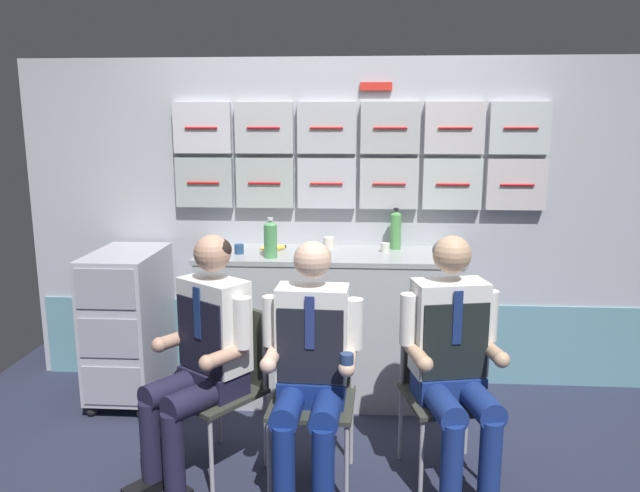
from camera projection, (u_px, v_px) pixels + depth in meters
The scene contains 15 objects.
galley_bulkhead at pixel (343, 221), 4.04m from camera, with size 4.20×0.14×2.15m.
galley_counter at pixel (329, 326), 3.90m from camera, with size 1.62×0.53×0.95m.
service_trolley at pixel (129, 321), 3.86m from camera, with size 0.40×0.65×0.96m.
folding_chair_left at pixel (228, 370), 3.12m from camera, with size 0.56×0.56×0.83m.
crew_member_left at pixel (202, 350), 2.97m from camera, with size 0.60×0.65×1.22m.
folding_chair_right at pixel (315, 378), 3.03m from camera, with size 0.42×0.42×0.83m.
crew_member_right at pixel (310, 361), 2.84m from camera, with size 0.48×0.59×1.21m.
folding_chair_by_counter at pixel (441, 374), 3.08m from camera, with size 0.47×0.47×0.83m.
crew_member_by_counter at pixel (454, 355), 2.89m from camera, with size 0.50×0.64×1.23m.
water_bottle_tall at pixel (396, 230), 3.91m from camera, with size 0.07×0.07×0.27m.
water_bottle_clear at pixel (271, 239), 3.66m from camera, with size 0.08×0.08×0.24m.
espresso_cup_small at pixel (385, 247), 3.83m from camera, with size 0.06×0.06×0.06m.
paper_cup_blue at pixel (329, 243), 3.93m from camera, with size 0.07×0.07×0.07m.
coffee_cup_white at pixel (239, 249), 3.78m from camera, with size 0.06×0.06×0.06m.
snack_banana at pixel (273, 248), 3.86m from camera, with size 0.17×0.10×0.04m.
Camera 1 is at (0.13, -2.62, 1.75)m, focal length 34.34 mm.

